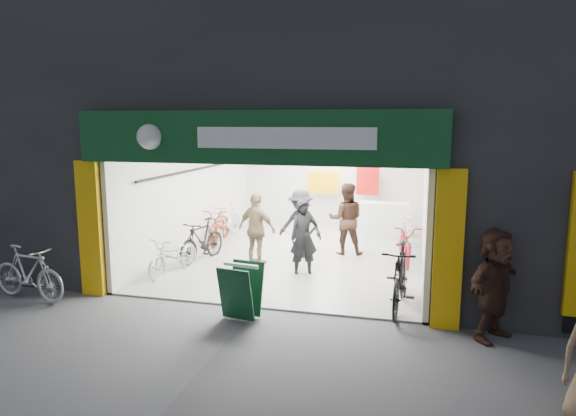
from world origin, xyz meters
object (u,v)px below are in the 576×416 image
at_px(bike_left_front, 174,255).
at_px(sandwich_board, 241,290).
at_px(parked_bike, 28,273).
at_px(bike_right_front, 400,277).

height_order(bike_left_front, sandwich_board, sandwich_board).
relative_size(parked_bike, sandwich_board, 1.87).
height_order(bike_left_front, bike_right_front, bike_right_front).
bearing_deg(parked_bike, bike_right_front, -70.87).
bearing_deg(bike_right_front, sandwich_board, -153.44).
distance_m(parked_bike, sandwich_board, 4.16).
xyz_separation_m(bike_right_front, sandwich_board, (-2.58, -1.10, -0.08)).
xyz_separation_m(bike_left_front, parked_bike, (-1.88, -2.15, 0.09)).
distance_m(bike_left_front, bike_right_front, 4.95).
height_order(parked_bike, sandwich_board, parked_bike).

